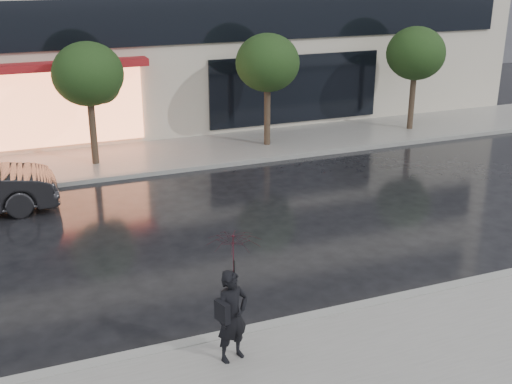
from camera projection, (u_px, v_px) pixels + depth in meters
ground at (320, 290)px, 13.09m from camera, size 120.00×120.00×0.00m
sidewalk_near at (413, 380)px, 10.24m from camera, size 60.00×4.50×0.12m
sidewalk_far at (184, 153)px, 22.00m from camera, size 60.00×3.50×0.12m
curb_near at (344, 311)px, 12.20m from camera, size 60.00×0.25×0.14m
curb_far at (198, 167)px, 20.47m from camera, size 60.00×0.25×0.14m
tree_mid_west at (90, 76)px, 19.80m from camera, size 2.20×2.20×3.99m
tree_mid_east at (269, 65)px, 21.88m from camera, size 2.20×2.20×3.99m
tree_far_east at (417, 55)px, 23.96m from camera, size 2.20×2.20×3.99m
pedestrian_with_umbrella at (233, 279)px, 10.20m from camera, size 1.10×1.12×2.25m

